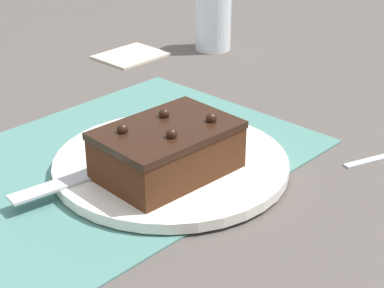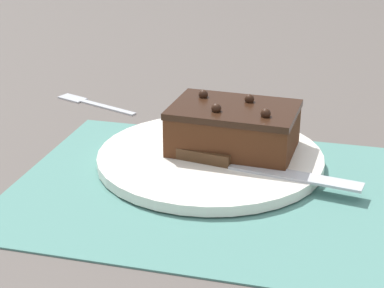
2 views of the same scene
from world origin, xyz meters
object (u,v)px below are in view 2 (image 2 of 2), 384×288
(dessert_fork, at_px, (90,102))
(cake_plate, at_px, (210,158))
(chocolate_cake, at_px, (233,128))
(serving_knife, at_px, (233,162))

(dessert_fork, bearing_deg, cake_plate, -106.23)
(chocolate_cake, xyz_separation_m, serving_knife, (0.01, -0.05, -0.02))
(cake_plate, height_order, dessert_fork, cake_plate)
(chocolate_cake, relative_size, dessert_fork, 1.06)
(cake_plate, relative_size, serving_knife, 1.23)
(serving_knife, distance_m, dessert_fork, 0.34)
(chocolate_cake, height_order, serving_knife, chocolate_cake)
(cake_plate, distance_m, serving_knife, 0.05)
(cake_plate, xyz_separation_m, chocolate_cake, (0.02, 0.02, 0.03))
(cake_plate, distance_m, dessert_fork, 0.29)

